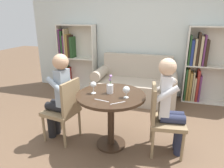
{
  "coord_description": "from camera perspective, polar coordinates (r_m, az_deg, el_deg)",
  "views": [
    {
      "loc": [
        0.69,
        -2.26,
        1.69
      ],
      "look_at": [
        0.0,
        0.05,
        0.88
      ],
      "focal_mm": 32.0,
      "sensor_mm": 36.0,
      "label": 1
    }
  ],
  "objects": [
    {
      "name": "person_right",
      "position": [
        2.57,
        16.35,
        -5.64
      ],
      "size": [
        0.45,
        0.38,
        1.24
      ],
      "rotation": [
        0.0,
        0.0,
        1.71
      ],
      "color": "#282D47",
      "rests_on": "ground_plane"
    },
    {
      "name": "knife_left_setting",
      "position": [
        2.29,
        1.7,
        -5.41
      ],
      "size": [
        0.15,
        0.13,
        0.0
      ],
      "color": "silver",
      "rests_on": "round_table"
    },
    {
      "name": "chair_left",
      "position": [
        2.85,
        -13.34,
        -6.67
      ],
      "size": [
        0.48,
        0.48,
        0.9
      ],
      "rotation": [
        0.0,
        0.0,
        -1.72
      ],
      "color": "#937A56",
      "rests_on": "ground_plane"
    },
    {
      "name": "bookshelf_right",
      "position": [
        4.4,
        24.09,
        4.36
      ],
      "size": [
        0.89,
        0.28,
        1.53
      ],
      "color": "silver",
      "rests_on": "ground_plane"
    },
    {
      "name": "flower_vase",
      "position": [
        2.55,
        -0.57,
        -0.91
      ],
      "size": [
        0.09,
        0.09,
        0.24
      ],
      "color": "silver",
      "rests_on": "round_table"
    },
    {
      "name": "wine_glass_left",
      "position": [
        2.55,
        -5.35,
        -0.29
      ],
      "size": [
        0.08,
        0.08,
        0.16
      ],
      "color": "white",
      "rests_on": "round_table"
    },
    {
      "name": "fork_left_setting",
      "position": [
        2.36,
        -2.96,
        -4.69
      ],
      "size": [
        0.19,
        0.05,
        0.0
      ],
      "color": "silver",
      "rests_on": "round_table"
    },
    {
      "name": "round_table",
      "position": [
        2.61,
        -0.32,
        -6.23
      ],
      "size": [
        0.89,
        0.89,
        0.76
      ],
      "color": "#382619",
      "rests_on": "ground_plane"
    },
    {
      "name": "bookshelf_left",
      "position": [
        4.9,
        -10.98,
        7.66
      ],
      "size": [
        0.89,
        0.28,
        1.53
      ],
      "color": "silver",
      "rests_on": "ground_plane"
    },
    {
      "name": "ground_plane",
      "position": [
        2.91,
        -0.29,
        -16.88
      ],
      "size": [
        16.0,
        16.0,
        0.0
      ],
      "primitive_type": "plane",
      "color": "brown"
    },
    {
      "name": "wine_glass_right",
      "position": [
        2.41,
        4.12,
        -1.72
      ],
      "size": [
        0.09,
        0.09,
        0.15
      ],
      "color": "white",
      "rests_on": "round_table"
    },
    {
      "name": "back_wall",
      "position": [
        4.48,
        7.95,
        14.14
      ],
      "size": [
        5.2,
        0.05,
        2.7
      ],
      "color": "silver",
      "rests_on": "ground_plane"
    },
    {
      "name": "chair_right",
      "position": [
        2.62,
        14.09,
        -9.09
      ],
      "size": [
        0.47,
        0.47,
        0.9
      ],
      "rotation": [
        0.0,
        0.0,
        1.71
      ],
      "color": "#937A56",
      "rests_on": "ground_plane"
    },
    {
      "name": "person_left",
      "position": [
        2.84,
        -14.89,
        -3.06
      ],
      "size": [
        0.45,
        0.38,
        1.24
      ],
      "rotation": [
        0.0,
        0.0,
        -1.72
      ],
      "color": "black",
      "rests_on": "ground_plane"
    },
    {
      "name": "couch",
      "position": [
        4.28,
        6.43,
        -0.26
      ],
      "size": [
        1.71,
        0.8,
        0.92
      ],
      "color": "#B7A893",
      "rests_on": "ground_plane"
    }
  ]
}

